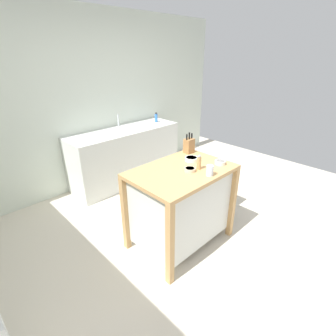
# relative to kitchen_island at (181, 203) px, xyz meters

# --- Properties ---
(ground_plane) EXTENTS (6.40, 6.40, 0.00)m
(ground_plane) POSITION_rel_kitchen_island_xyz_m (0.11, -0.14, -0.51)
(ground_plane) COLOR beige
(ground_plane) RESTS_ON ground
(wall_back) EXTENTS (5.40, 0.10, 2.60)m
(wall_back) POSITION_rel_kitchen_island_xyz_m (0.11, 2.05, 0.79)
(wall_back) COLOR silver
(wall_back) RESTS_ON ground
(kitchen_island) EXTENTS (1.06, 0.73, 0.91)m
(kitchen_island) POSITION_rel_kitchen_island_xyz_m (0.00, 0.00, 0.00)
(kitchen_island) COLOR tan
(kitchen_island) RESTS_ON ground
(knife_block) EXTENTS (0.11, 0.09, 0.25)m
(knife_block) POSITION_rel_kitchen_island_xyz_m (0.41, 0.27, 0.49)
(knife_block) COLOR #9E7042
(knife_block) RESTS_ON kitchen_island
(bowl_stoneware_deep) EXTENTS (0.11, 0.11, 0.04)m
(bowl_stoneware_deep) POSITION_rel_kitchen_island_xyz_m (0.03, -0.09, 0.42)
(bowl_stoneware_deep) COLOR beige
(bowl_stoneware_deep) RESTS_ON kitchen_island
(bowl_ceramic_wide) EXTENTS (0.14, 0.14, 0.04)m
(bowl_ceramic_wide) POSITION_rel_kitchen_island_xyz_m (0.24, 0.08, 0.42)
(bowl_ceramic_wide) COLOR silver
(bowl_ceramic_wide) RESTS_ON kitchen_island
(bowl_ceramic_small) EXTENTS (0.12, 0.12, 0.04)m
(bowl_ceramic_small) POSITION_rel_kitchen_island_xyz_m (0.39, -0.20, 0.42)
(bowl_ceramic_small) COLOR silver
(bowl_ceramic_small) RESTS_ON kitchen_island
(drinking_cup) EXTENTS (0.07, 0.07, 0.10)m
(drinking_cup) POSITION_rel_kitchen_island_xyz_m (0.09, -0.28, 0.45)
(drinking_cup) COLOR silver
(drinking_cup) RESTS_ON kitchen_island
(pepper_grinder) EXTENTS (0.04, 0.04, 0.16)m
(pepper_grinder) POSITION_rel_kitchen_island_xyz_m (0.13, -0.12, 0.47)
(pepper_grinder) COLOR tan
(pepper_grinder) RESTS_ON kitchen_island
(trash_bin) EXTENTS (0.36, 0.28, 0.63)m
(trash_bin) POSITION_rel_kitchen_island_xyz_m (0.77, 0.08, -0.19)
(trash_bin) COLOR slate
(trash_bin) RESTS_ON ground
(sink_counter) EXTENTS (1.84, 0.60, 0.88)m
(sink_counter) POSITION_rel_kitchen_island_xyz_m (0.49, 1.70, -0.06)
(sink_counter) COLOR silver
(sink_counter) RESTS_ON ground
(sink_faucet) EXTENTS (0.02, 0.02, 0.22)m
(sink_faucet) POSITION_rel_kitchen_island_xyz_m (0.49, 1.84, 0.49)
(sink_faucet) COLOR #B7BCC1
(sink_faucet) RESTS_ON sink_counter
(bottle_spray_cleaner) EXTENTS (0.05, 0.05, 0.17)m
(bottle_spray_cleaner) POSITION_rel_kitchen_island_xyz_m (1.17, 1.69, 0.45)
(bottle_spray_cleaner) COLOR blue
(bottle_spray_cleaner) RESTS_ON sink_counter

